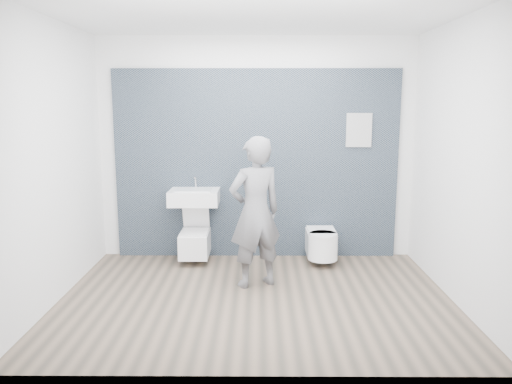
{
  "coord_description": "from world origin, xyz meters",
  "views": [
    {
      "loc": [
        0.03,
        -4.86,
        1.97
      ],
      "look_at": [
        0.0,
        0.6,
        1.0
      ],
      "focal_mm": 35.0,
      "sensor_mm": 36.0,
      "label": 1
    }
  ],
  "objects_px": {
    "washbasin": "(194,197)",
    "toilet_rounded": "(322,244)",
    "visitor": "(255,212)",
    "toilet_square": "(195,242)"
  },
  "relations": [
    {
      "from": "washbasin",
      "to": "toilet_rounded",
      "type": "height_order",
      "value": "washbasin"
    },
    {
      "from": "washbasin",
      "to": "toilet_square",
      "type": "bearing_deg",
      "value": -90.0
    },
    {
      "from": "visitor",
      "to": "toilet_square",
      "type": "bearing_deg",
      "value": -72.01
    },
    {
      "from": "washbasin",
      "to": "toilet_square",
      "type": "xyz_separation_m",
      "value": [
        0.0,
        -0.02,
        -0.57
      ]
    },
    {
      "from": "toilet_rounded",
      "to": "visitor",
      "type": "distance_m",
      "value": 1.26
    },
    {
      "from": "toilet_square",
      "to": "visitor",
      "type": "relative_size",
      "value": 0.42
    },
    {
      "from": "toilet_square",
      "to": "toilet_rounded",
      "type": "height_order",
      "value": "toilet_square"
    },
    {
      "from": "washbasin",
      "to": "toilet_square",
      "type": "relative_size",
      "value": 0.9
    },
    {
      "from": "washbasin",
      "to": "toilet_rounded",
      "type": "distance_m",
      "value": 1.69
    },
    {
      "from": "visitor",
      "to": "toilet_rounded",
      "type": "bearing_deg",
      "value": -161.95
    }
  ]
}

